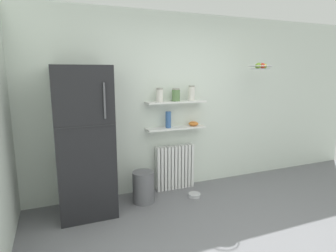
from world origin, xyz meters
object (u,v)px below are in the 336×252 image
at_px(refrigerator, 84,142).
at_px(vase, 168,120).
at_px(shelf_bowl, 193,124).
at_px(storage_jar_0, 160,95).
at_px(hanging_fruit_basket, 261,66).
at_px(storage_jar_1, 176,95).
at_px(storage_jar_2, 192,93).
at_px(radiator, 175,167).
at_px(pet_food_bowl, 194,195).
at_px(trash_bin, 143,187).

distance_m(refrigerator, vase, 1.24).
bearing_deg(shelf_bowl, storage_jar_0, 180.00).
xyz_separation_m(refrigerator, hanging_fruit_basket, (2.58, -0.07, 0.92)).
distance_m(refrigerator, hanging_fruit_basket, 2.74).
bearing_deg(hanging_fruit_basket, storage_jar_1, 167.01).
distance_m(storage_jar_1, vase, 0.38).
bearing_deg(storage_jar_2, radiator, 173.18).
relative_size(radiator, hanging_fruit_basket, 1.94).
bearing_deg(storage_jar_2, refrigerator, -172.00).
relative_size(storage_jar_0, pet_food_bowl, 1.12).
height_order(radiator, vase, vase).
xyz_separation_m(storage_jar_0, storage_jar_1, (0.25, 0.00, -0.01)).
xyz_separation_m(radiator, vase, (-0.12, -0.03, 0.75)).
bearing_deg(pet_food_bowl, trash_bin, 170.19).
relative_size(refrigerator, vase, 7.75).
relative_size(storage_jar_1, storage_jar_2, 0.84).
bearing_deg(vase, radiator, 14.06).
relative_size(storage_jar_0, storage_jar_1, 1.06).
xyz_separation_m(vase, trash_bin, (-0.47, -0.24, -0.87)).
bearing_deg(pet_food_bowl, storage_jar_2, 72.74).
bearing_deg(storage_jar_2, shelf_bowl, 0.00).
height_order(storage_jar_1, pet_food_bowl, storage_jar_1).
bearing_deg(storage_jar_0, refrigerator, -168.38).
bearing_deg(storage_jar_0, shelf_bowl, 0.00).
relative_size(refrigerator, pet_food_bowl, 10.67).
xyz_separation_m(storage_jar_1, pet_food_bowl, (0.14, -0.37, -1.41)).
bearing_deg(radiator, pet_food_bowl, -70.95).
bearing_deg(shelf_bowl, radiator, 174.12).
height_order(refrigerator, trash_bin, refrigerator).
height_order(storage_jar_0, hanging_fruit_basket, hanging_fruit_basket).
bearing_deg(storage_jar_2, storage_jar_0, 180.00).
relative_size(refrigerator, radiator, 2.73).
height_order(storage_jar_2, pet_food_bowl, storage_jar_2).
bearing_deg(pet_food_bowl, radiator, 109.05).
height_order(storage_jar_0, vase, storage_jar_0).
bearing_deg(storage_jar_0, radiator, 6.82).
xyz_separation_m(storage_jar_0, vase, (0.13, 0.00, -0.36)).
xyz_separation_m(storage_jar_0, pet_food_bowl, (0.39, -0.37, -1.42)).
height_order(radiator, storage_jar_2, storage_jar_2).
bearing_deg(refrigerator, trash_bin, -1.51).
relative_size(refrigerator, storage_jar_2, 8.42).
distance_m(storage_jar_0, storage_jar_2, 0.50).
bearing_deg(trash_bin, vase, 27.44).
bearing_deg(trash_bin, refrigerator, 178.49).
height_order(storage_jar_1, storage_jar_2, storage_jar_2).
xyz_separation_m(refrigerator, vase, (1.21, 0.22, 0.16)).
bearing_deg(refrigerator, storage_jar_0, 11.62).
relative_size(refrigerator, trash_bin, 4.27).
bearing_deg(storage_jar_1, vase, 180.00).
bearing_deg(storage_jar_0, pet_food_bowl, -43.39).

